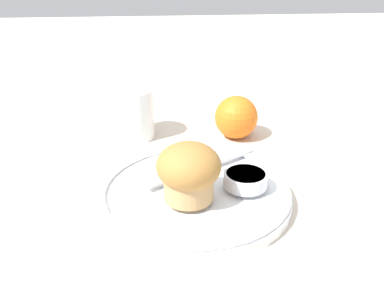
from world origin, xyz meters
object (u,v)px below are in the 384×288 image
at_px(muffin, 189,171).
at_px(orange_fruit, 236,117).
at_px(butter_knife, 202,166).
at_px(juice_glass, 133,113).

height_order(muffin, orange_fruit, muffin).
distance_m(muffin, butter_knife, 0.09).
xyz_separation_m(orange_fruit, juice_glass, (-0.17, 0.02, 0.01)).
bearing_deg(juice_glass, muffin, -71.66).
height_order(muffin, butter_knife, muffin).
bearing_deg(juice_glass, orange_fruit, -5.36).
bearing_deg(butter_knife, juice_glass, 91.13).
height_order(muffin, juice_glass, muffin).
distance_m(butter_knife, juice_glass, 0.19).
relative_size(muffin, orange_fruit, 1.07).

